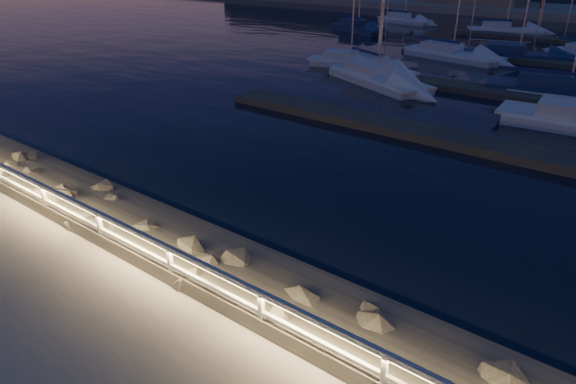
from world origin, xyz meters
name	(u,v)px	position (x,y,z in m)	size (l,w,h in m)	color
ground	(148,268)	(0.00, 0.00, 0.00)	(400.00, 400.00, 0.00)	#AEA79D
harbor_water	(506,84)	(0.00, 31.22, -0.97)	(400.00, 440.00, 0.60)	black
guard_rail	(142,242)	(-0.07, 0.00, 0.77)	(44.11, 0.12, 1.06)	white
riprap	(237,279)	(2.07, 1.25, -0.16)	(39.15, 2.74, 1.34)	slate
floating_docks	(513,73)	(0.00, 32.50, -0.40)	(22.00, 36.00, 0.40)	#5E574E
sailboat_c	(376,77)	(-6.64, 24.34, -0.15)	(9.01, 5.83, 14.94)	white
sailboat_e	(349,61)	(-11.06, 27.96, -0.18)	(6.86, 3.71, 11.33)	white
sailboat_f	(376,66)	(-8.44, 27.52, -0.18)	(7.40, 4.70, 12.29)	white
sailboat_g	(450,53)	(-6.07, 35.82, -0.16)	(8.79, 3.96, 14.42)	white
sailboat_i	(357,27)	(-20.20, 44.46, -0.14)	(7.77, 4.61, 12.89)	navy
sailboat_j	(515,54)	(-1.62, 38.64, -0.14)	(8.52, 4.34, 13.99)	navy
sailboat_l	(564,89)	(4.22, 28.39, -0.15)	(9.80, 4.46, 16.00)	navy
sailboat_m	(404,19)	(-19.42, 54.24, -0.16)	(7.28, 3.07, 12.10)	white
sailboat_n	(504,29)	(-6.94, 52.89, -0.16)	(7.99, 5.06, 13.27)	white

